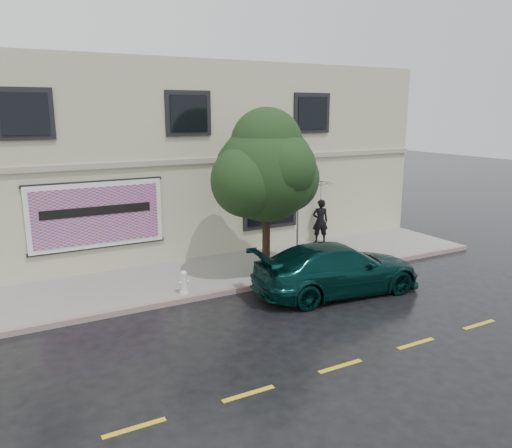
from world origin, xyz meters
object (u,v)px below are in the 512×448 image
pedestrian (320,221)px  fire_hydrant (184,282)px  car (337,269)px  street_tree (266,173)px

pedestrian → fire_hydrant: (-6.78, -2.80, -0.54)m
car → fire_hydrant: 4.50m
street_tree → fire_hydrant: bearing=-172.2°
street_tree → fire_hydrant: 4.18m
pedestrian → street_tree: street_tree is taller
fire_hydrant → car: bearing=-18.4°
pedestrian → fire_hydrant: 7.36m
car → street_tree: (-1.21, 2.12, 2.68)m
street_tree → fire_hydrant: (-2.94, -0.40, -2.94)m
car → fire_hydrant: bearing=73.0°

